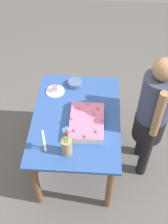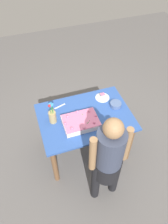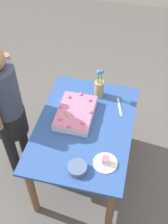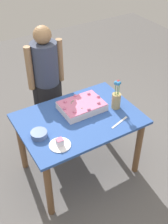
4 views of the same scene
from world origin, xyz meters
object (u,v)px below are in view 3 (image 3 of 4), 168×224
(cake_knife, at_px, (119,107))
(person_standing, at_px, (7,107))
(serving_plate_with_slice, at_px, (105,162))
(fruit_bowl, at_px, (77,168))
(flower_vase, at_px, (99,86))
(sheet_cake, at_px, (76,113))

(cake_knife, relative_size, person_standing, 0.16)
(cake_knife, bearing_deg, serving_plate_with_slice, -17.97)
(fruit_bowl, bearing_deg, person_standing, -119.39)
(serving_plate_with_slice, relative_size, fruit_bowl, 1.27)
(flower_vase, height_order, person_standing, person_standing)
(sheet_cake, xyz_separation_m, cake_knife, (-0.21, 0.38, -0.04))
(serving_plate_with_slice, relative_size, flower_vase, 0.61)
(serving_plate_with_slice, bearing_deg, sheet_cake, -140.64)
(flower_vase, relative_size, fruit_bowl, 2.10)
(fruit_bowl, bearing_deg, sheet_cake, -164.16)
(sheet_cake, xyz_separation_m, fruit_bowl, (0.56, 0.16, -0.01))
(fruit_bowl, xyz_separation_m, person_standing, (-0.44, -0.78, 0.06))
(sheet_cake, distance_m, cake_knife, 0.44)
(flower_vase, bearing_deg, sheet_cake, -25.51)
(flower_vase, relative_size, person_standing, 0.22)
(person_standing, bearing_deg, flower_vase, 29.41)
(serving_plate_with_slice, xyz_separation_m, cake_knife, (-0.65, 0.02, -0.02))
(serving_plate_with_slice, distance_m, person_standing, 1.04)
(fruit_bowl, bearing_deg, serving_plate_with_slice, 119.04)
(sheet_cake, height_order, fruit_bowl, sheet_cake)
(cake_knife, xyz_separation_m, person_standing, (0.33, -1.01, 0.08))
(cake_knife, height_order, person_standing, person_standing)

